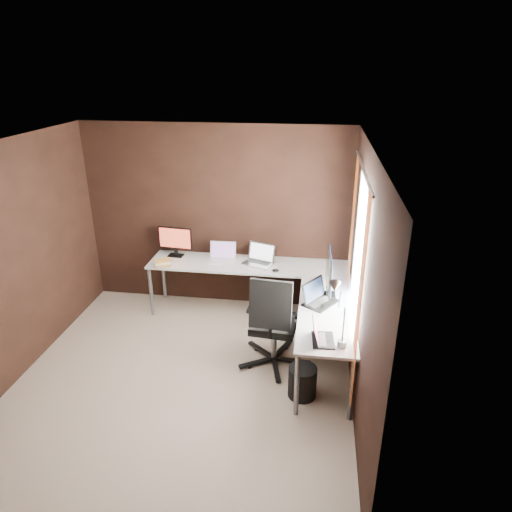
{
  "coord_description": "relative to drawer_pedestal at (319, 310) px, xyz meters",
  "views": [
    {
      "loc": [
        1.34,
        -3.96,
        3.2
      ],
      "look_at": [
        0.66,
        0.95,
        1.08
      ],
      "focal_mm": 32.0,
      "sensor_mm": 36.0,
      "label": 1
    }
  ],
  "objects": [
    {
      "name": "book_stack",
      "position": [
        -2.06,
        0.15,
        0.46
      ],
      "size": [
        0.26,
        0.24,
        0.07
      ],
      "rotation": [
        0.0,
        0.0,
        0.35
      ],
      "color": "#9C7454",
      "rests_on": "desk"
    },
    {
      "name": "desk_lamp",
      "position": [
        0.15,
        -1.35,
        0.84
      ],
      "size": [
        0.2,
        0.23,
        0.64
      ],
      "rotation": [
        0.0,
        0.0,
        0.27
      ],
      "color": "slate",
      "rests_on": "desk"
    },
    {
      "name": "desk",
      "position": [
        -0.59,
        -0.11,
        0.38
      ],
      "size": [
        2.65,
        2.25,
        0.73
      ],
      "color": "silver",
      "rests_on": "ground"
    },
    {
      "name": "office_chair",
      "position": [
        -0.5,
        -0.78,
        0.03
      ],
      "size": [
        0.64,
        0.64,
        1.14
      ],
      "rotation": [
        0.0,
        0.0,
        -0.09
      ],
      "color": "black",
      "rests_on": "ground"
    },
    {
      "name": "mouse_corner",
      "position": [
        -0.57,
        0.15,
        0.45
      ],
      "size": [
        0.11,
        0.09,
        0.04
      ],
      "primitive_type": "ellipsoid",
      "rotation": [
        0.0,
        0.0,
        0.42
      ],
      "color": "black",
      "rests_on": "desk"
    },
    {
      "name": "monitor_right",
      "position": [
        0.08,
        -0.43,
        0.73
      ],
      "size": [
        0.17,
        0.64,
        0.52
      ],
      "rotation": [
        0.0,
        0.0,
        1.62
      ],
      "color": "black",
      "rests_on": "desk"
    },
    {
      "name": "laptop_black_small",
      "position": [
        0.01,
        -1.35,
        0.48
      ],
      "size": [
        0.23,
        0.31,
        0.2
      ],
      "rotation": [
        0.0,
        0.0,
        1.65
      ],
      "color": "black",
      "rests_on": "desk"
    },
    {
      "name": "monitor_left",
      "position": [
        -1.98,
        0.49,
        0.66
      ],
      "size": [
        0.47,
        0.15,
        0.41
      ],
      "rotation": [
        0.0,
        0.0,
        -0.09
      ],
      "color": "black",
      "rests_on": "desk"
    },
    {
      "name": "drawer_pedestal",
      "position": [
        0.0,
        0.0,
        0.0
      ],
      "size": [
        0.42,
        0.5,
        0.6
      ],
      "primitive_type": "cube",
      "color": "silver",
      "rests_on": "ground"
    },
    {
      "name": "wastebasket",
      "position": [
        -0.14,
        -1.28,
        -0.13
      ],
      "size": [
        0.39,
        0.39,
        0.34
      ],
      "primitive_type": "cylinder",
      "rotation": [
        0.0,
        0.0,
        0.43
      ],
      "color": "black",
      "rests_on": "ground"
    },
    {
      "name": "laptop_white",
      "position": [
        -1.32,
        0.43,
        0.48
      ],
      "size": [
        0.36,
        0.26,
        0.24
      ],
      "rotation": [
        0.0,
        0.0,
        0.02
      ],
      "color": "silver",
      "rests_on": "desk"
    },
    {
      "name": "mouse_left",
      "position": [
        -1.99,
        0.15,
        0.45
      ],
      "size": [
        0.09,
        0.08,
        0.03
      ],
      "primitive_type": "ellipsoid",
      "rotation": [
        0.0,
        0.0,
        0.41
      ],
      "color": "black",
      "rests_on": "desk"
    },
    {
      "name": "room",
      "position": [
        -1.09,
        -1.08,
        0.98
      ],
      "size": [
        3.6,
        3.6,
        2.5
      ],
      "color": "tan",
      "rests_on": "ground"
    },
    {
      "name": "laptop_black_big",
      "position": [
        -0.02,
        -0.59,
        0.48
      ],
      "size": [
        0.43,
        0.46,
        0.25
      ],
      "rotation": [
        0.0,
        0.0,
        0.98
      ],
      "color": "black",
      "rests_on": "desk"
    },
    {
      "name": "laptop_silver",
      "position": [
        -0.81,
        0.4,
        0.48
      ],
      "size": [
        0.45,
        0.38,
        0.25
      ],
      "rotation": [
        0.0,
        0.0,
        -0.33
      ],
      "color": "silver",
      "rests_on": "desk"
    }
  ]
}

